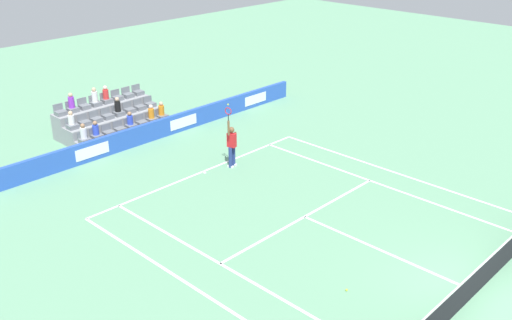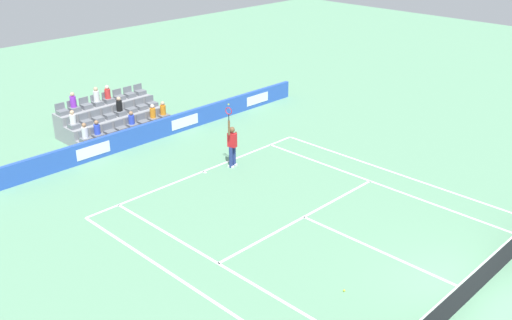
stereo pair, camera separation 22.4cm
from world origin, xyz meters
TOP-DOWN VIEW (x-y plane):
  - ground_plane at (0.00, 0.00)m, footprint 80.00×80.00m
  - line_baseline at (0.00, -11.89)m, footprint 10.97×0.10m
  - line_service at (0.00, -6.40)m, footprint 8.23×0.10m
  - line_centre_service at (0.00, -3.20)m, footprint 0.10×6.40m
  - line_singles_sideline_left at (4.12, -5.95)m, footprint 0.10×11.89m
  - line_singles_sideline_right at (-4.12, -5.95)m, footprint 0.10×11.89m
  - line_doubles_sideline_left at (5.49, -5.95)m, footprint 0.10×11.89m
  - line_doubles_sideline_right at (-5.49, -5.95)m, footprint 0.10×11.89m
  - line_centre_mark at (0.00, -11.79)m, footprint 0.10×0.20m
  - sponsor_barrier at (-0.00, -16.24)m, footprint 20.29×0.22m
  - tennis_net at (0.00, 0.00)m, footprint 11.97×0.10m
  - tennis_player at (-1.23, -11.40)m, footprint 0.54×0.41m
  - stadium_stand at (0.01, -18.54)m, footprint 4.96×2.85m
  - loose_tennis_ball at (2.53, -2.75)m, footprint 0.07×0.07m

SIDE VIEW (x-z plane):
  - ground_plane at x=0.00m, z-range 0.00..0.00m
  - line_baseline at x=0.00m, z-range 0.00..0.01m
  - line_service at x=0.00m, z-range 0.00..0.01m
  - line_centre_service at x=0.00m, z-range 0.00..0.01m
  - line_singles_sideline_left at x=4.12m, z-range 0.00..0.01m
  - line_singles_sideline_right at x=-4.12m, z-range 0.00..0.01m
  - line_doubles_sideline_left at x=5.49m, z-range 0.00..0.01m
  - line_doubles_sideline_right at x=-5.49m, z-range 0.00..0.01m
  - line_centre_mark at x=0.00m, z-range 0.00..0.01m
  - loose_tennis_ball at x=2.53m, z-range 0.00..0.07m
  - sponsor_barrier at x=0.00m, z-range 0.00..0.91m
  - tennis_net at x=0.00m, z-range -0.04..1.03m
  - stadium_stand at x=0.01m, z-range -0.53..1.65m
  - tennis_player at x=-1.23m, z-range -0.43..2.42m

